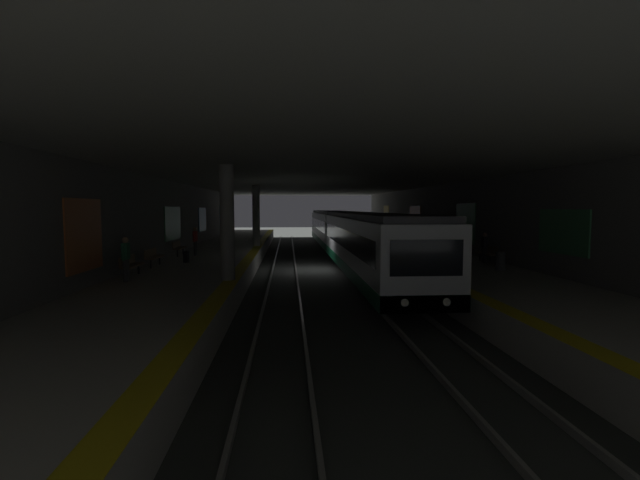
# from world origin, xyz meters

# --- Properties ---
(ground_plane) EXTENTS (120.00, 120.00, 0.00)m
(ground_plane) POSITION_xyz_m (0.00, 0.00, 0.00)
(ground_plane) COLOR #383A38
(track_left) EXTENTS (60.00, 1.53, 0.16)m
(track_left) POSITION_xyz_m (0.00, -2.20, 0.08)
(track_left) COLOR gray
(track_left) RESTS_ON ground
(track_right) EXTENTS (60.00, 1.53, 0.16)m
(track_right) POSITION_xyz_m (0.00, 2.20, 0.08)
(track_right) COLOR gray
(track_right) RESTS_ON ground
(platform_left) EXTENTS (60.00, 5.30, 1.06)m
(platform_left) POSITION_xyz_m (0.00, -6.55, 0.53)
(platform_left) COLOR #B7B2A8
(platform_left) RESTS_ON ground
(platform_right) EXTENTS (60.00, 5.30, 1.06)m
(platform_right) POSITION_xyz_m (0.00, 6.55, 0.53)
(platform_right) COLOR #B7B2A8
(platform_right) RESTS_ON ground
(wall_left) EXTENTS (60.00, 0.56, 5.60)m
(wall_left) POSITION_xyz_m (0.05, -9.45, 2.80)
(wall_left) COLOR slate
(wall_left) RESTS_ON ground
(wall_right) EXTENTS (60.00, 0.56, 5.60)m
(wall_right) POSITION_xyz_m (0.05, 9.45, 2.80)
(wall_right) COLOR slate
(wall_right) RESTS_ON ground
(ceiling_slab) EXTENTS (60.00, 19.40, 0.40)m
(ceiling_slab) POSITION_xyz_m (0.00, 0.00, 5.80)
(ceiling_slab) COLOR #ADAAA3
(ceiling_slab) RESTS_ON wall_left
(pillar_near) EXTENTS (0.56, 0.56, 4.55)m
(pillar_near) POSITION_xyz_m (-9.58, 4.35, 3.33)
(pillar_near) COLOR gray
(pillar_near) RESTS_ON platform_right
(pillar_far) EXTENTS (0.56, 0.56, 4.55)m
(pillar_far) POSITION_xyz_m (5.71, 4.35, 3.33)
(pillar_far) COLOR gray
(pillar_far) RESTS_ON platform_right
(metro_train) EXTENTS (36.65, 2.83, 3.49)m
(metro_train) POSITION_xyz_m (4.08, -2.20, 2.02)
(metro_train) COLOR silver
(metro_train) RESTS_ON track_left
(bench_left_near) EXTENTS (1.70, 0.47, 0.86)m
(bench_left_near) POSITION_xyz_m (-5.03, -8.53, 1.57)
(bench_left_near) COLOR #262628
(bench_left_near) RESTS_ON platform_left
(bench_left_mid) EXTENTS (1.70, 0.47, 0.86)m
(bench_left_mid) POSITION_xyz_m (0.52, -8.53, 1.57)
(bench_left_mid) COLOR #262628
(bench_left_mid) RESTS_ON platform_left
(bench_right_near) EXTENTS (1.70, 0.47, 0.86)m
(bench_right_near) POSITION_xyz_m (-8.43, 8.53, 1.57)
(bench_right_near) COLOR #262628
(bench_right_near) RESTS_ON platform_right
(bench_right_mid) EXTENTS (1.70, 0.47, 0.86)m
(bench_right_mid) POSITION_xyz_m (-5.41, 8.53, 1.57)
(bench_right_mid) COLOR #262628
(bench_right_mid) RESTS_ON platform_right
(bench_right_far) EXTENTS (1.70, 0.47, 0.86)m
(bench_right_far) POSITION_xyz_m (-0.53, 8.53, 1.57)
(bench_right_far) COLOR #262628
(bench_right_far) RESTS_ON platform_right
(person_waiting_near) EXTENTS (0.60, 0.24, 1.73)m
(person_waiting_near) POSITION_xyz_m (-9.68, 8.26, 2.00)
(person_waiting_near) COLOR #454545
(person_waiting_near) RESTS_ON platform_right
(person_walking_mid) EXTENTS (0.60, 0.22, 1.58)m
(person_walking_mid) POSITION_xyz_m (-5.22, -8.27, 1.90)
(person_walking_mid) COLOR #313131
(person_walking_mid) RESTS_ON platform_left
(person_standing_far) EXTENTS (0.60, 0.23, 1.71)m
(person_standing_far) POSITION_xyz_m (-0.60, 7.54, 1.99)
(person_standing_far) COLOR #2D2D2D
(person_standing_far) RESTS_ON platform_right
(suitcase_rolling) EXTENTS (0.36, 0.24, 0.90)m
(suitcase_rolling) POSITION_xyz_m (-3.91, 7.31, 1.35)
(suitcase_rolling) COLOR black
(suitcase_rolling) RESTS_ON platform_right
(backpack_on_floor) EXTENTS (0.30, 0.20, 0.40)m
(backpack_on_floor) POSITION_xyz_m (0.86, -6.90, 1.25)
(backpack_on_floor) COLOR black
(backpack_on_floor) RESTS_ON platform_left
(trash_bin) EXTENTS (0.44, 0.44, 0.85)m
(trash_bin) POSITION_xyz_m (-7.87, -7.80, 1.48)
(trash_bin) COLOR #595B5E
(trash_bin) RESTS_ON platform_left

